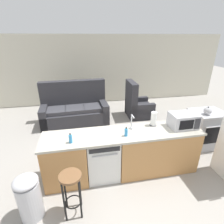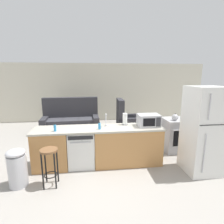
{
  "view_description": "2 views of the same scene",
  "coord_description": "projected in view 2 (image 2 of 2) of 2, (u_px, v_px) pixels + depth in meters",
  "views": [
    {
      "loc": [
        -0.59,
        -2.67,
        2.51
      ],
      "look_at": [
        0.03,
        0.51,
        1.1
      ],
      "focal_mm": 28.0,
      "sensor_mm": 36.0,
      "label": 1
    },
    {
      "loc": [
        -0.0,
        -3.83,
        2.07
      ],
      "look_at": [
        0.54,
        0.74,
        1.1
      ],
      "focal_mm": 28.0,
      "sensor_mm": 36.0,
      "label": 2
    }
  ],
  "objects": [
    {
      "name": "couch",
      "position": [
        71.0,
        122.0,
        6.44
      ],
      "size": [
        2.04,
        0.99,
        1.27
      ],
      "color": "#2D2D33",
      "rests_on": "ground_plane"
    },
    {
      "name": "bar_stool",
      "position": [
        50.0,
        160.0,
        3.25
      ],
      "size": [
        0.32,
        0.32,
        0.74
      ],
      "color": "brown",
      "rests_on": "ground_plane"
    },
    {
      "name": "wall_back",
      "position": [
        98.0,
        92.0,
        8.0
      ],
      "size": [
        10.0,
        0.06,
        2.6
      ],
      "color": "beige",
      "rests_on": "ground_plane"
    },
    {
      "name": "refrigerator",
      "position": [
        204.0,
        130.0,
        3.7
      ],
      "size": [
        0.72,
        0.73,
        1.85
      ],
      "color": "silver",
      "rests_on": "ground_plane"
    },
    {
      "name": "ground_plane",
      "position": [
        93.0,
        164.0,
        4.15
      ],
      "size": [
        24.0,
        24.0,
        0.0
      ],
      "primitive_type": "plane",
      "color": "gray"
    },
    {
      "name": "soap_bottle",
      "position": [
        100.0,
        126.0,
        3.86
      ],
      "size": [
        0.06,
        0.06,
        0.18
      ],
      "color": "#338CCC",
      "rests_on": "kitchen_counter"
    },
    {
      "name": "dish_soap_bottle",
      "position": [
        55.0,
        128.0,
        3.72
      ],
      "size": [
        0.06,
        0.06,
        0.18
      ],
      "color": "#338CCC",
      "rests_on": "kitchen_counter"
    },
    {
      "name": "sink_faucet",
      "position": [
        106.0,
        121.0,
        4.08
      ],
      "size": [
        0.07,
        0.18,
        0.3
      ],
      "color": "silver",
      "rests_on": "kitchen_counter"
    },
    {
      "name": "kettle",
      "position": [
        175.0,
        117.0,
        4.61
      ],
      "size": [
        0.21,
        0.17,
        0.19
      ],
      "color": "#B2B2B7",
      "rests_on": "stove_range"
    },
    {
      "name": "microwave",
      "position": [
        149.0,
        120.0,
        4.09
      ],
      "size": [
        0.5,
        0.37,
        0.28
      ],
      "color": "#B7B7BC",
      "rests_on": "kitchen_counter"
    },
    {
      "name": "paper_towel_roll",
      "position": [
        125.0,
        119.0,
        4.2
      ],
      "size": [
        0.14,
        0.14,
        0.28
      ],
      "color": "#4C4C51",
      "rests_on": "kitchen_counter"
    },
    {
      "name": "trash_bin",
      "position": [
        18.0,
        167.0,
        3.28
      ],
      "size": [
        0.35,
        0.35,
        0.74
      ],
      "color": "#B7B7BC",
      "rests_on": "ground_plane"
    },
    {
      "name": "kitchen_counter",
      "position": [
        103.0,
        147.0,
        4.09
      ],
      "size": [
        2.94,
        0.66,
        0.9
      ],
      "color": "#B77F47",
      "rests_on": "ground_plane"
    },
    {
      "name": "stove_range",
      "position": [
        177.0,
        135.0,
        4.86
      ],
      "size": [
        0.76,
        0.68,
        0.9
      ],
      "color": "#A8AAB2",
      "rests_on": "ground_plane"
    },
    {
      "name": "dishwasher",
      "position": [
        82.0,
        148.0,
        4.04
      ],
      "size": [
        0.58,
        0.61,
        0.84
      ],
      "color": "silver",
      "rests_on": "ground_plane"
    },
    {
      "name": "armchair",
      "position": [
        125.0,
        121.0,
        6.69
      ],
      "size": [
        0.82,
        0.87,
        1.2
      ],
      "color": "#2D2D33",
      "rests_on": "ground_plane"
    }
  ]
}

